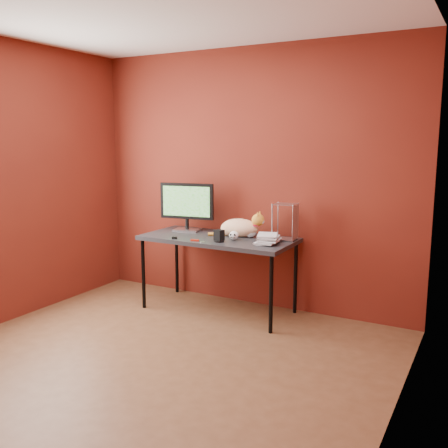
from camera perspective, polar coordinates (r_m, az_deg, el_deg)
The scene contains 11 objects.
room at distance 3.58m, azimuth -9.42°, elevation 5.48°, with size 3.52×3.52×2.61m.
desk at distance 4.90m, azimuth -0.66°, elevation -2.06°, with size 1.50×0.70×0.75m.
monitor at distance 5.18m, azimuth -4.27°, elevation 2.23°, with size 0.57×0.23×0.50m.
cat at distance 4.90m, azimuth 1.86°, elevation -0.39°, with size 0.55×0.25×0.26m.
skull_mug at distance 4.74m, azimuth 1.14°, elevation -1.31°, with size 0.09×0.09×0.09m.
speaker at distance 4.66m, azimuth -0.57°, elevation -1.41°, with size 0.10×0.10×0.11m.
book_stack at distance 4.56m, azimuth 4.14°, elevation 3.84°, with size 0.25×0.29×0.97m.
wire_rack at distance 4.76m, azimuth 7.00°, elevation 0.28°, with size 0.21×0.18×0.35m.
pocket_knife at distance 4.70m, azimuth -3.35°, elevation -1.87°, with size 0.08×0.02×0.02m, color #B21D0D.
black_gadget at distance 4.82m, azimuth -5.68°, elevation -1.59°, with size 0.04×0.03×0.02m, color black.
washer at distance 4.65m, azimuth -2.50°, elevation -2.06°, with size 0.05×0.05×0.00m, color #AFAEB3.
Camera 1 is at (2.21, -2.81, 1.71)m, focal length 40.00 mm.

